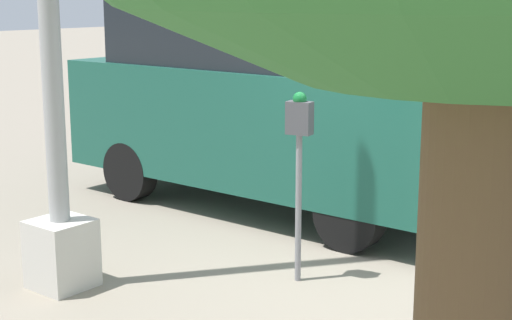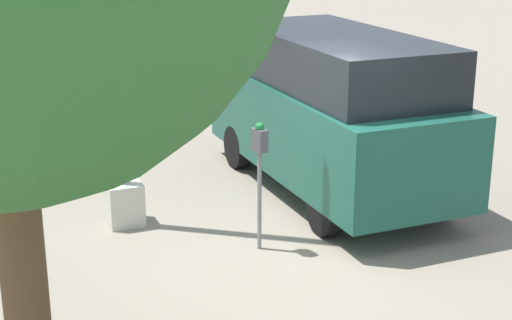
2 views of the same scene
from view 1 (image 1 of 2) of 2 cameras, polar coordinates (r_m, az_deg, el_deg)
ground_plane at (r=6.61m, az=7.41°, el=-8.40°), size 80.00×80.00×0.00m
parking_meter_near at (r=6.18m, az=3.16°, el=1.23°), size 0.22×0.15×1.55m
parked_van at (r=8.43m, az=1.71°, el=4.59°), size 4.69×1.88×2.26m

